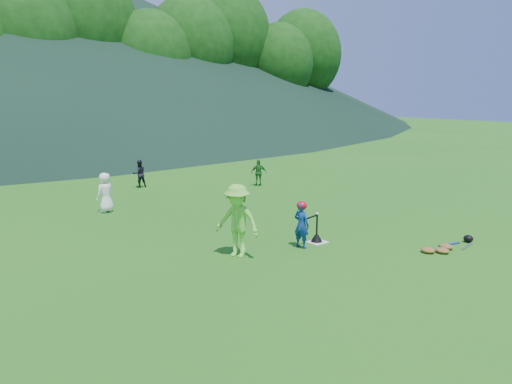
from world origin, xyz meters
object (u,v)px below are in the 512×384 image
at_px(adult_coach, 237,221).
at_px(fielder_c, 259,173).
at_px(fielder_b, 139,174).
at_px(home_plate, 316,242).
at_px(batting_tee, 317,237).
at_px(batter_child, 301,225).
at_px(fielder_a, 105,193).
at_px(equipment_pile, 447,247).

distance_m(adult_coach, fielder_c, 9.00).
bearing_deg(adult_coach, fielder_b, 144.26).
xyz_separation_m(home_plate, fielder_b, (-0.29, 9.76, 0.54)).
xyz_separation_m(home_plate, fielder_c, (3.68, 7.10, 0.53)).
xyz_separation_m(adult_coach, fielder_c, (5.89, 6.79, -0.30)).
bearing_deg(batting_tee, home_plate, 0.00).
height_order(home_plate, batter_child, batter_child).
distance_m(adult_coach, fielder_a, 6.15).
bearing_deg(fielder_c, batting_tee, 91.49).
height_order(batting_tee, equipment_pile, batting_tee).
bearing_deg(adult_coach, fielder_a, 162.71).
xyz_separation_m(batter_child, fielder_c, (4.28, 7.19, -0.03)).
bearing_deg(fielder_b, equipment_pile, 104.90).
bearing_deg(batting_tee, fielder_a, 114.75).
bearing_deg(fielder_b, home_plate, 95.51).
bearing_deg(adult_coach, equipment_pile, 34.30).
bearing_deg(fielder_a, batting_tee, 95.98).
bearing_deg(batter_child, fielder_b, -14.77).
height_order(batter_child, equipment_pile, batter_child).
relative_size(home_plate, batter_child, 0.40).
height_order(fielder_b, batting_tee, fielder_b).
distance_m(batter_child, adult_coach, 1.69).
bearing_deg(home_plate, equipment_pile, -48.14).
bearing_deg(batting_tee, adult_coach, 172.00).
xyz_separation_m(adult_coach, fielder_b, (1.93, 9.44, -0.29)).
distance_m(batter_child, equipment_pile, 3.52).
xyz_separation_m(batter_child, fielder_b, (0.31, 9.84, -0.02)).
bearing_deg(fielder_a, home_plate, 95.98).
bearing_deg(adult_coach, batter_child, 52.02).
xyz_separation_m(fielder_a, fielder_c, (6.63, 0.69, -0.09)).
bearing_deg(batter_child, home_plate, -95.02).
height_order(fielder_a, batting_tee, fielder_a).
bearing_deg(home_plate, fielder_a, 114.75).
distance_m(fielder_c, equipment_pile, 9.57).
bearing_deg(batter_child, batting_tee, -95.02).
bearing_deg(equipment_pile, home_plate, 131.86).
relative_size(home_plate, batting_tee, 0.66).
distance_m(batter_child, fielder_a, 6.92).
xyz_separation_m(fielder_a, batting_tee, (2.96, -6.42, -0.50)).
bearing_deg(batter_child, fielder_c, -43.73).
relative_size(fielder_a, fielder_b, 1.15).
bearing_deg(fielder_c, fielder_b, -4.90).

